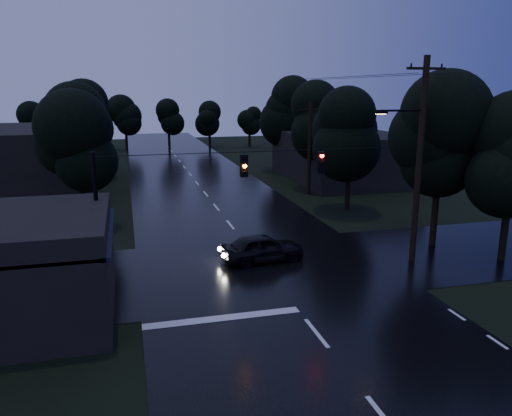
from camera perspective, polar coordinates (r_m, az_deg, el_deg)
name	(u,v)px	position (r m, az deg, el deg)	size (l,w,h in m)	color
main_road	(206,194)	(41.49, -5.78, 1.59)	(12.00, 120.00, 0.02)	black
cross_street	(264,267)	(24.50, 0.89, -6.79)	(60.00, 9.00, 0.02)	black
building_far_right	(343,156)	(48.94, 9.88, 5.88)	(10.00, 14.00, 4.40)	black
building_far_left	(40,155)	(51.10, -23.47, 5.62)	(10.00, 16.00, 5.00)	black
utility_pole_main	(418,158)	(25.34, 18.01, 5.50)	(3.50, 0.30, 10.00)	black
utility_pole_far	(310,147)	(41.06, 6.14, 6.94)	(2.00, 0.30, 7.50)	black
anchor_pole_left	(98,223)	(21.88, -17.63, -1.69)	(0.18, 0.18, 6.00)	black
span_signals	(282,163)	(22.42, 3.01, 5.14)	(15.00, 0.37, 1.12)	black
tree_corner_near	(441,137)	(28.35, 20.41, 7.59)	(4.48, 4.48, 9.44)	black
tree_left_a	(78,144)	(32.43, -19.72, 6.95)	(3.92, 3.92, 8.26)	black
tree_left_b	(78,128)	(40.39, -19.71, 8.62)	(4.20, 4.20, 8.85)	black
tree_left_c	(80,116)	(50.36, -19.52, 9.87)	(4.48, 4.48, 9.44)	black
tree_right_a	(350,131)	(35.66, 10.71, 8.62)	(4.20, 4.20, 8.85)	black
tree_right_b	(316,119)	(43.21, 6.90, 10.06)	(4.48, 4.48, 9.44)	black
tree_right_c	(286,110)	(52.79, 3.50, 11.13)	(4.76, 4.76, 10.03)	black
car	(262,248)	(25.12, 0.74, -4.56)	(1.68, 4.19, 1.43)	black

